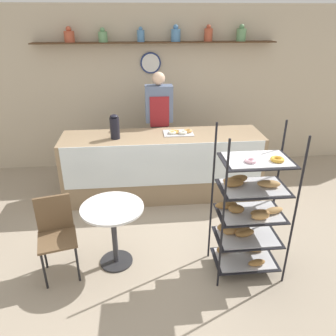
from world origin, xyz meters
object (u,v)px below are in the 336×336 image
Objects in this scene: person_worker at (159,124)px; coffee_carafe at (115,127)px; cafe_chair at (56,229)px; cafe_table at (113,222)px; donut_tray_counter at (179,132)px; pastry_rack at (248,214)px.

person_worker reaches higher than coffee_carafe.
cafe_chair is at bearing -120.42° from person_worker.
person_worker is 5.14× the size of coffee_carafe.
cafe_table is 1.83m from donut_tray_counter.
donut_tray_counter is at bearing 33.74° from cafe_chair.
pastry_rack is 1.40m from cafe_table.
person_worker is (-0.73, 2.27, 0.26)m from pastry_rack.
coffee_carafe is 0.92m from donut_tray_counter.
donut_tray_counter is (0.25, -0.51, 0.02)m from person_worker.
pastry_rack is at bearing -72.16° from person_worker.
coffee_carafe is at bearing 90.53° from cafe_table.
cafe_table is 2.11× the size of coffee_carafe.
cafe_chair is 2.22m from donut_tray_counter.
donut_tray_counter is at bearing 59.85° from cafe_table.
cafe_chair is at bearing -111.16° from coffee_carafe.
person_worker is at bearing 46.25° from cafe_chair.
coffee_carafe reaches higher than donut_tray_counter.
cafe_chair is at bearing 174.92° from pastry_rack.
person_worker is 4.11× the size of donut_tray_counter.
pastry_rack is 1.86× the size of cafe_chair.
person_worker reaches higher than donut_tray_counter.
pastry_rack reaches higher than donut_tray_counter.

